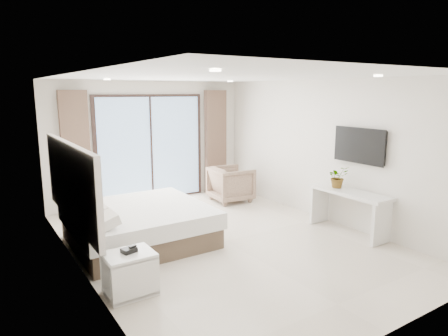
# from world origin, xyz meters

# --- Properties ---
(ground) EXTENTS (6.20, 6.20, 0.00)m
(ground) POSITION_xyz_m (0.00, 0.00, 0.00)
(ground) COLOR beige
(ground) RESTS_ON ground
(room_shell) EXTENTS (4.62, 6.22, 2.72)m
(room_shell) POSITION_xyz_m (-0.20, 0.81, 1.58)
(room_shell) COLOR silver
(room_shell) RESTS_ON ground
(bed) EXTENTS (2.14, 2.04, 0.74)m
(bed) POSITION_xyz_m (-1.24, 0.72, 0.31)
(bed) COLOR brown
(bed) RESTS_ON ground
(nightstand) EXTENTS (0.59, 0.48, 0.53)m
(nightstand) POSITION_xyz_m (-1.96, -0.84, 0.27)
(nightstand) COLOR silver
(nightstand) RESTS_ON ground
(phone) EXTENTS (0.20, 0.17, 0.06)m
(phone) POSITION_xyz_m (-1.95, -0.82, 0.57)
(phone) COLOR black
(phone) RESTS_ON nightstand
(console_desk) EXTENTS (0.47, 1.51, 0.77)m
(console_desk) POSITION_xyz_m (2.04, -0.84, 0.56)
(console_desk) COLOR silver
(console_desk) RESTS_ON ground
(plant) EXTENTS (0.45, 0.48, 0.31)m
(plant) POSITION_xyz_m (2.04, -0.57, 0.92)
(plant) COLOR #33662D
(plant) RESTS_ON console_desk
(armchair) EXTENTS (0.86, 0.91, 0.87)m
(armchair) POSITION_xyz_m (1.48, 2.03, 0.43)
(armchair) COLOR #977963
(armchair) RESTS_ON ground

